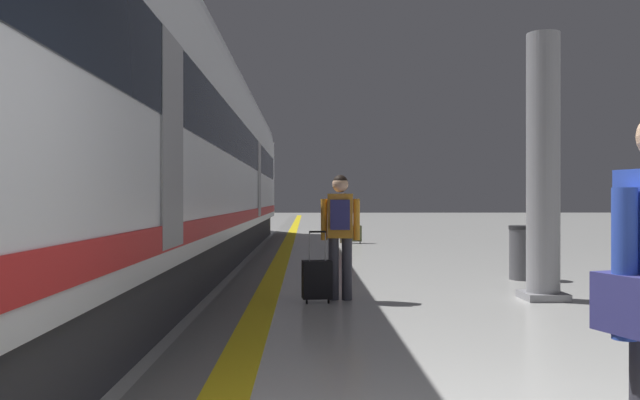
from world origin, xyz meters
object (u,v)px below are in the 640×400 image
Objects in this scene: passenger_mid at (344,214)px; suitcase_near at (317,279)px; platform_pillar at (543,172)px; passenger_near at (340,226)px; suitcase_mid at (355,234)px; high_speed_train at (148,133)px; waste_bin at (523,252)px.

suitcase_near is at bearing -95.41° from passenger_mid.
platform_pillar reaches higher than suitcase_near.
passenger_near is at bearing 35.08° from suitcase_near.
suitcase_mid is at bearing 84.39° from passenger_near.
high_speed_train is 4.30m from passenger_near.
high_speed_train reaches higher than suitcase_mid.
passenger_mid is at bearing 84.59° from suitcase_near.
high_speed_train reaches higher than passenger_near.
passenger_near is at bearing -95.61° from suitcase_mid.
suitcase_near is at bearing -43.09° from high_speed_train.
suitcase_mid is at bearing 99.00° from platform_pillar.
passenger_mid is at bearing 105.61° from waste_bin.
suitcase_mid is at bearing 103.92° from waste_bin.
passenger_near is 1.85× the size of waste_bin.
passenger_near is 10.77m from suitcase_mid.
suitcase_near is 11.15m from passenger_mid.
passenger_mid is 2.85× the size of suitcase_mid.
suitcase_near is 0.61× the size of passenger_mid.
high_speed_train reaches higher than passenger_mid.
suitcase_mid is (1.05, 10.70, -0.70)m from passenger_near.
suitcase_mid is 10.94m from platform_pillar.
platform_pillar is at bearing -81.00° from suitcase_mid.
high_speed_train is 4.50m from suitcase_near.
waste_bin is at bearing 32.58° from passenger_near.
high_speed_train reaches higher than waste_bin.
passenger_mid is 0.43× the size of platform_pillar.
high_speed_train is 34.82× the size of waste_bin.
suitcase_near is 4.18m from waste_bin.
passenger_near is 10.89m from passenger_mid.
passenger_near is 3.09× the size of suitcase_mid.
suitcase_near is at bearing -147.18° from waste_bin.
platform_pillar reaches higher than passenger_near.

